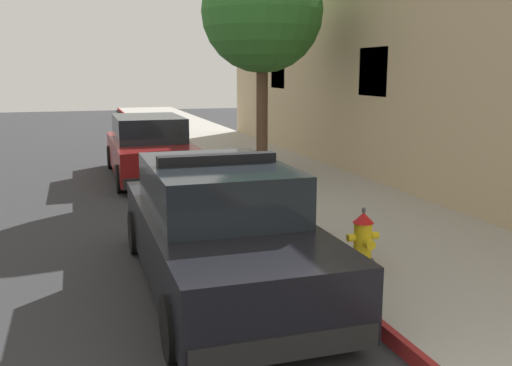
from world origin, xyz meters
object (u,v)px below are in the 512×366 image
at_px(police_cruiser, 219,229).
at_px(parked_car_silver_ahead, 149,149).
at_px(street_tree, 262,12).
at_px(fire_hydrant, 363,238).

distance_m(police_cruiser, parked_car_silver_ahead, 7.89).
bearing_deg(street_tree, police_cruiser, -112.41).
height_order(parked_car_silver_ahead, street_tree, street_tree).
relative_size(police_cruiser, parked_car_silver_ahead, 1.00).
bearing_deg(parked_car_silver_ahead, street_tree, -25.42).
bearing_deg(police_cruiser, parked_car_silver_ahead, 89.12).
xyz_separation_m(police_cruiser, street_tree, (2.74, 6.65, 3.32)).
distance_m(fire_hydrant, street_tree, 7.79).
distance_m(parked_car_silver_ahead, fire_hydrant, 8.32).
height_order(fire_hydrant, street_tree, street_tree).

